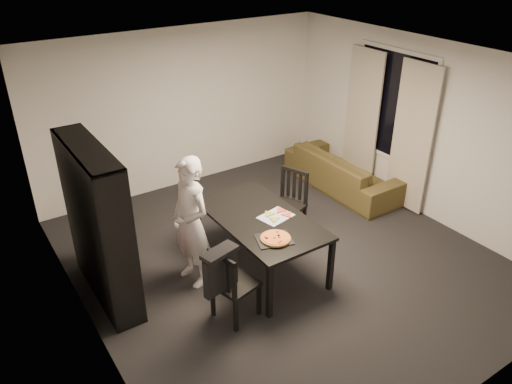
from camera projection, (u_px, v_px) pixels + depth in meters
room at (285, 170)px, 6.06m from camera, size 5.01×5.51×2.61m
window_pane at (393, 105)px, 7.62m from camera, size 0.02×1.40×1.60m
window_frame at (392, 105)px, 7.61m from camera, size 0.03×1.52×1.72m
curtain_left at (412, 138)px, 7.36m from camera, size 0.03×0.70×2.25m
curtain_right at (362, 118)px, 8.12m from camera, size 0.03×0.70×2.25m
bookshelf at (99, 225)px, 5.61m from camera, size 0.35×1.50×1.90m
dining_table at (260, 222)px, 6.19m from camera, size 0.99×1.78×0.74m
chair_left at (230, 281)px, 5.40m from camera, size 0.51×0.51×0.92m
chair_right at (290, 199)px, 6.98m from camera, size 0.58×0.58×0.97m
draped_jacket at (220, 269)px, 5.20m from camera, size 0.44×0.27×0.51m
person at (191, 223)px, 5.88m from camera, size 0.48×0.65×1.66m
baking_tray at (274, 239)px, 5.71m from camera, size 0.48×0.43×0.01m
pepperoni_pizza at (276, 238)px, 5.70m from camera, size 0.35×0.35×0.03m
kitchen_towel at (276, 216)px, 6.17m from camera, size 0.45×0.37×0.01m
pizza_slices at (277, 215)px, 6.19m from camera, size 0.41×0.36×0.01m
sofa at (343, 171)px, 8.32m from camera, size 0.84×2.14×0.62m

